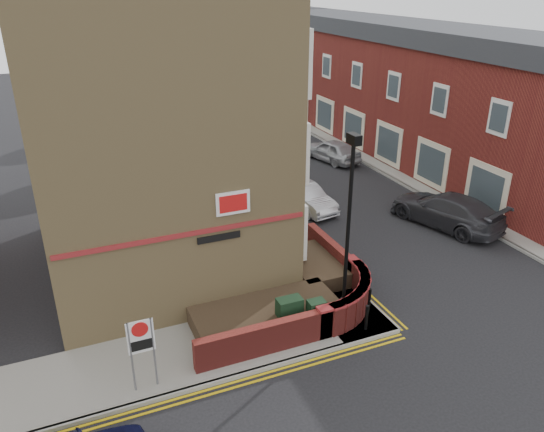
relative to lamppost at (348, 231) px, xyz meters
The scene contains 27 objects.
ground 3.90m from the lamppost, 143.13° to the right, with size 120.00×120.00×0.00m, color black.
pavement_corner 6.07m from the lamppost, behind, with size 13.00×3.00×0.12m, color gray.
pavement_main 15.17m from the lamppost, 88.45° to the left, with size 2.00×32.00×0.12m, color gray.
pavement_far 16.73m from the lamppost, 45.99° to the left, with size 4.00×40.00×0.12m, color gray.
kerb_side 6.18m from the lamppost, 166.76° to the right, with size 13.00×0.15×0.12m, color gray.
kerb_main_near 15.22m from the lamppost, 84.60° to the left, with size 0.15×32.00×0.12m, color gray.
kerb_main_far 15.44m from the lamppost, 51.46° to the left, with size 0.15×40.00×0.12m, color gray.
yellow_lines_side 6.27m from the lamppost, 164.13° to the right, with size 13.00×0.28×0.01m, color gold.
yellow_lines_main 15.26m from the lamppost, 83.64° to the left, with size 0.28×32.00×0.01m, color gold.
corner_building 8.62m from the lamppost, 123.16° to the left, with size 8.95×10.40×13.60m.
garden_wall 3.93m from the lamppost, 140.91° to the left, with size 6.80×6.00×1.20m, color maroon, non-canonical shape.
lamppost is the anchor object (origin of this frame).
utility_cabinet_large 3.24m from the lamppost, behind, with size 0.80×0.45×1.20m, color black.
utility_cabinet_small 2.90m from the lamppost, 169.70° to the right, with size 0.55×0.40×1.10m, color black.
bollard_near 2.91m from the lamppost, 63.43° to the right, with size 0.11×0.11×0.90m, color black.
bollard_far 2.95m from the lamppost, ahead, with size 0.11×0.11×0.90m, color black.
zone_sign 6.85m from the lamppost, behind, with size 0.72×0.07×2.20m.
far_terrace 20.41m from the lamppost, 50.77° to the left, with size 5.40×30.40×8.00m.
far_terrace_cream 39.00m from the lamppost, 70.68° to the left, with size 5.40×12.40×8.00m.
tree_near 12.92m from the lamppost, 88.22° to the left, with size 3.64×3.65×6.70m.
tree_mid 20.93m from the lamppost, 88.90° to the left, with size 4.03×4.03×7.42m.
tree_far 28.89m from the lamppost, 89.21° to the left, with size 3.81×3.81×7.00m.
traffic_light_assembly 23.82m from the lamppost, 88.07° to the left, with size 0.20×0.16×4.20m.
silver_car_near 9.81m from the lamppost, 71.46° to the left, with size 1.34×3.85×1.27m, color #B6B8BF.
red_car_main 15.61m from the lamppost, 82.53° to the left, with size 2.17×4.70×1.31m, color maroon.
grey_car_far 9.75m from the lamppost, 30.34° to the left, with size 2.16×5.31×1.54m, color #2F3034.
silver_car_far 17.14m from the lamppost, 62.53° to the left, with size 1.62×4.02×1.37m, color #A2A4A9.
Camera 1 is at (-6.24, -11.36, 10.49)m, focal length 35.00 mm.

